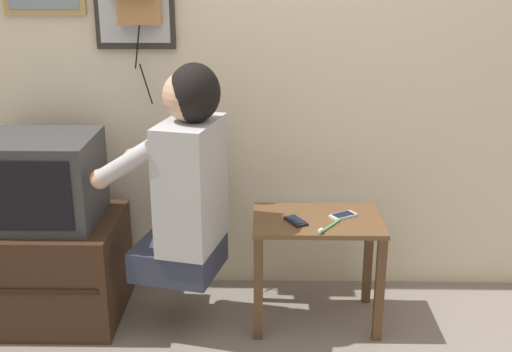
# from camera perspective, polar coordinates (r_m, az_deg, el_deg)

# --- Properties ---
(wall_back) EXTENTS (6.80, 0.05, 2.55)m
(wall_back) POSITION_cam_1_polar(r_m,az_deg,el_deg) (3.15, -0.23, 11.87)
(wall_back) COLOR beige
(wall_back) RESTS_ON ground_plane
(side_table) EXTENTS (0.59, 0.39, 0.52)m
(side_table) POSITION_cam_1_polar(r_m,az_deg,el_deg) (3.00, 5.45, -5.73)
(side_table) COLOR brown
(side_table) RESTS_ON ground_plane
(person) EXTENTS (0.58, 0.49, 0.96)m
(person) POSITION_cam_1_polar(r_m,az_deg,el_deg) (2.82, -6.24, -0.04)
(person) COLOR #2D3347
(person) RESTS_ON ground_plane
(tv_stand) EXTENTS (0.74, 0.56, 0.49)m
(tv_stand) POSITION_cam_1_polar(r_m,az_deg,el_deg) (3.27, -18.32, -7.71)
(tv_stand) COLOR #382316
(tv_stand) RESTS_ON ground_plane
(television) EXTENTS (0.52, 0.45, 0.40)m
(television) POSITION_cam_1_polar(r_m,az_deg,el_deg) (3.10, -18.68, -0.30)
(television) COLOR #38383A
(television) RESTS_ON tv_stand
(cell_phone_held) EXTENTS (0.11, 0.14, 0.01)m
(cell_phone_held) POSITION_cam_1_polar(r_m,az_deg,el_deg) (2.91, 3.55, -4.01)
(cell_phone_held) COLOR black
(cell_phone_held) RESTS_ON side_table
(cell_phone_spare) EXTENTS (0.14, 0.12, 0.01)m
(cell_phone_spare) POSITION_cam_1_polar(r_m,az_deg,el_deg) (2.99, 7.76, -3.50)
(cell_phone_spare) COLOR silver
(cell_phone_spare) RESTS_ON side_table
(toothbrush) EXTENTS (0.11, 0.16, 0.02)m
(toothbrush) POSITION_cam_1_polar(r_m,az_deg,el_deg) (2.85, 6.44, -4.54)
(toothbrush) COLOR #4CBF66
(toothbrush) RESTS_ON side_table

